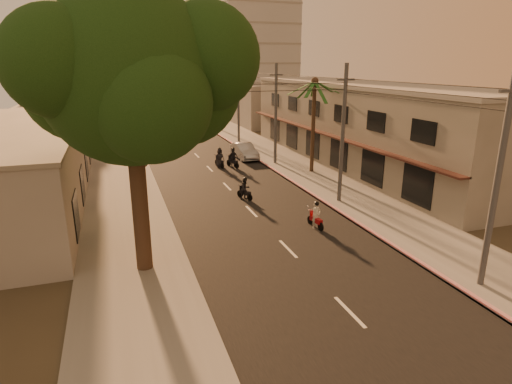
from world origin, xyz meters
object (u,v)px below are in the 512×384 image
at_px(broadleaf_tree, 139,76).
at_px(scooter_red, 316,216).
at_px(palm_tree, 315,87).
at_px(scooter_far_a, 220,158).
at_px(parked_car, 244,151).
at_px(scooter_mid_b, 233,158).
at_px(scooter_mid_a, 245,189).

relative_size(broadleaf_tree, scooter_red, 7.46).
distance_m(palm_tree, scooter_far_a, 10.38).
bearing_deg(parked_car, scooter_red, -96.78).
distance_m(scooter_mid_b, scooter_far_a, 1.20).
relative_size(scooter_mid_a, scooter_mid_b, 0.85).
distance_m(broadleaf_tree, scooter_far_a, 21.13).
height_order(scooter_mid_a, scooter_mid_b, scooter_mid_b).
height_order(broadleaf_tree, palm_tree, broadleaf_tree).
bearing_deg(scooter_mid_b, scooter_far_a, 141.45).
bearing_deg(scooter_far_a, broadleaf_tree, -122.40).
height_order(broadleaf_tree, scooter_mid_a, broadleaf_tree).
xyz_separation_m(broadleaf_tree, parked_car, (10.77, 20.97, -7.72)).
height_order(scooter_mid_b, parked_car, scooter_mid_b).
bearing_deg(scooter_red, scooter_mid_a, 103.63).
bearing_deg(scooter_red, palm_tree, 59.86).
relative_size(broadleaf_tree, scooter_mid_b, 6.59).
bearing_deg(scooter_mid_a, scooter_red, -92.31).
xyz_separation_m(palm_tree, scooter_mid_a, (-7.61, -5.44, -6.43)).
bearing_deg(broadleaf_tree, scooter_red, 12.53).
bearing_deg(scooter_mid_b, broadleaf_tree, -134.16).
bearing_deg(broadleaf_tree, palm_tree, 43.48).
height_order(scooter_mid_b, scooter_far_a, scooter_mid_b).
xyz_separation_m(broadleaf_tree, scooter_red, (9.22, 2.05, -7.78)).
xyz_separation_m(palm_tree, scooter_red, (-5.39, -11.81, -6.45)).
height_order(palm_tree, scooter_mid_a, palm_tree).
relative_size(palm_tree, scooter_mid_a, 5.24).
bearing_deg(parked_car, broadleaf_tree, -119.27).
bearing_deg(scooter_far_a, scooter_mid_a, -103.26).
height_order(scooter_far_a, parked_car, scooter_far_a).
distance_m(palm_tree, scooter_red, 14.49).
distance_m(palm_tree, scooter_mid_a, 11.35).
xyz_separation_m(scooter_far_a, parked_car, (3.16, 2.81, -0.06)).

